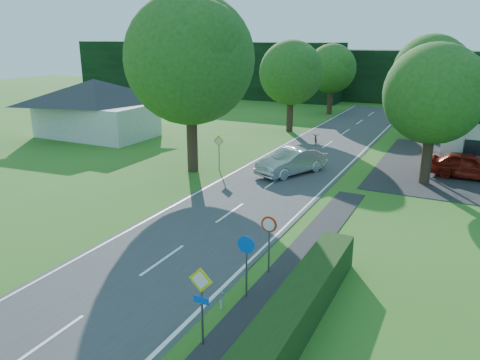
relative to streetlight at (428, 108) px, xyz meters
The scene contains 23 objects.
road 13.59m from the streetlight, 128.88° to the right, with size 7.00×80.00×0.04m, color #37383A.
line_edge_left 15.73m from the streetlight, 138.52° to the right, with size 0.12×80.00×0.01m, color white.
line_edge_right 11.95m from the streetlight, 115.70° to the right, with size 0.12×80.00×0.01m, color white.
line_centre 13.58m from the streetlight, 128.88° to the right, with size 0.12×80.00×0.01m, color white, non-canonical shape.
tree_main 15.35m from the streetlight, 156.89° to the right, with size 9.40×9.40×11.64m, color #1F4D17, non-canonical shape.
tree_left_far 16.45m from the streetlight, 142.56° to the left, with size 7.00×7.00×8.58m, color #1F4D17, non-canonical shape.
tree_right_far 12.05m from the streetlight, 95.06° to the left, with size 7.40×7.40×9.09m, color #1F4D17, non-canonical shape.
tree_left_back 25.34m from the streetlight, 119.73° to the left, with size 6.60×6.60×8.07m, color #1F4D17, non-canonical shape.
tree_right_back 20.12m from the streetlight, 95.89° to the left, with size 6.20×6.20×7.56m, color #1F4D17, non-canonical shape.
tree_right_mid 2.05m from the streetlight, 77.66° to the right, with size 7.00×7.00×8.58m, color #1F4D17, non-canonical shape.
treeline_left 48.22m from the streetlight, 138.42° to the left, with size 44.00×6.00×8.00m, color black.
treeline_right 36.01m from the streetlight, 90.10° to the left, with size 30.00×5.00×7.00m, color black.
bungalow_left 28.12m from the streetlight, behind, with size 11.00×6.50×5.20m.
streetlight is the anchor object (origin of this frame).
sign_priority_right 22.50m from the streetlight, 99.70° to the right, with size 0.78×0.09×2.59m.
sign_roundabout 19.59m from the streetlight, 101.19° to the right, with size 0.64×0.08×2.37m.
sign_speed_limit 17.64m from the streetlight, 102.46° to the right, with size 0.64×0.11×2.37m.
sign_priority_left 13.80m from the streetlight, 158.22° to the right, with size 0.78×0.09×2.44m.
moving_car 9.34m from the streetlight, 154.14° to the right, with size 1.80×5.16×1.70m, color silver.
motorcycle 11.49m from the streetlight, 147.40° to the left, with size 0.60×1.72×0.90m, color black.
parked_car_red 4.63m from the streetlight, ahead, with size 1.95×4.85×1.65m, color maroon.
parked_car_silver_a 6.66m from the streetlight, 49.93° to the left, with size 1.39×3.97×1.31m, color silver.
parasol 3.60m from the streetlight, 41.84° to the right, with size 1.97×2.00×1.80m, color red.
Camera 1 is at (10.60, -2.19, 8.87)m, focal length 35.00 mm.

